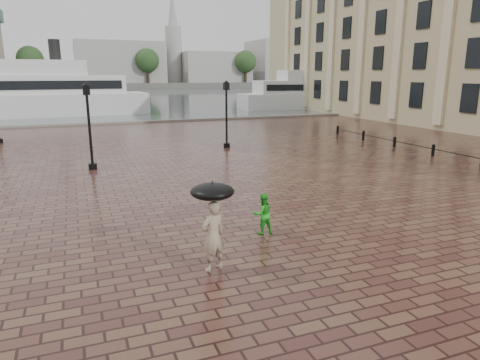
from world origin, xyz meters
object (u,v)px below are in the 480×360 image
(street_lamps, at_px, (102,116))
(adult_pedestrian, at_px, (213,236))
(child_pedestrian, at_px, (263,214))
(ferry_near, at_px, (29,94))
(ferry_far, at_px, (316,93))

(street_lamps, height_order, adult_pedestrian, street_lamps)
(adult_pedestrian, distance_m, child_pedestrian, 2.96)
(street_lamps, bearing_deg, child_pedestrian, -78.29)
(ferry_near, height_order, ferry_far, ferry_near)
(street_lamps, height_order, child_pedestrian, street_lamps)
(adult_pedestrian, xyz_separation_m, child_pedestrian, (2.24, 1.91, -0.27))
(street_lamps, distance_m, child_pedestrian, 17.77)
(street_lamps, distance_m, ferry_near, 29.23)
(adult_pedestrian, xyz_separation_m, ferry_near, (-7.82, 47.74, 1.77))
(ferry_near, bearing_deg, street_lamps, -81.16)
(child_pedestrian, height_order, ferry_far, ferry_far)
(street_lamps, xyz_separation_m, ferry_far, (32.12, 27.20, -0.06))
(child_pedestrian, xyz_separation_m, ferry_near, (-10.06, 45.83, 2.03))
(adult_pedestrian, height_order, ferry_far, ferry_far)
(child_pedestrian, xyz_separation_m, ferry_far, (28.53, 44.53, 1.61))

